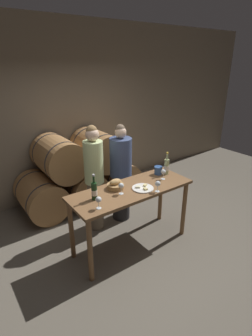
# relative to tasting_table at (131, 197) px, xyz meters

# --- Properties ---
(ground_plane) EXTENTS (10.00, 10.00, 0.00)m
(ground_plane) POSITION_rel_tasting_table_xyz_m (0.00, 0.00, -0.78)
(ground_plane) COLOR #665E51
(stone_wall_back) EXTENTS (10.00, 0.12, 3.20)m
(stone_wall_back) POSITION_rel_tasting_table_xyz_m (0.00, 2.15, 0.82)
(stone_wall_back) COLOR #7F705B
(stone_wall_back) RESTS_ON ground_plane
(barrel_stack) EXTENTS (2.20, 0.93, 1.32)m
(barrel_stack) POSITION_rel_tasting_table_xyz_m (-0.00, 1.56, -0.19)
(barrel_stack) COLOR #9E7042
(barrel_stack) RESTS_ON ground_plane
(tasting_table) EXTENTS (1.71, 0.63, 0.92)m
(tasting_table) POSITION_rel_tasting_table_xyz_m (0.00, 0.00, 0.00)
(tasting_table) COLOR brown
(tasting_table) RESTS_ON ground_plane
(person_left) EXTENTS (0.29, 0.29, 1.67)m
(person_left) POSITION_rel_tasting_table_xyz_m (-0.19, 0.67, 0.09)
(person_left) COLOR #756651
(person_left) RESTS_ON ground_plane
(person_right) EXTENTS (0.35, 0.35, 1.61)m
(person_right) POSITION_rel_tasting_table_xyz_m (0.29, 0.67, 0.03)
(person_right) COLOR #232326
(person_right) RESTS_ON ground_plane
(wine_bottle_red) EXTENTS (0.07, 0.07, 0.33)m
(wine_bottle_red) POSITION_rel_tasting_table_xyz_m (-0.55, 0.03, 0.25)
(wine_bottle_red) COLOR #193819
(wine_bottle_red) RESTS_ON tasting_table
(wine_bottle_white) EXTENTS (0.07, 0.07, 0.34)m
(wine_bottle_white) POSITION_rel_tasting_table_xyz_m (0.71, 0.08, 0.25)
(wine_bottle_white) COLOR #ADBC7F
(wine_bottle_white) RESTS_ON tasting_table
(blue_crock) EXTENTS (0.12, 0.12, 0.12)m
(blue_crock) POSITION_rel_tasting_table_xyz_m (0.61, 0.14, 0.20)
(blue_crock) COLOR #335693
(blue_crock) RESTS_ON tasting_table
(bread_basket) EXTENTS (0.23, 0.23, 0.14)m
(bread_basket) POSITION_rel_tasting_table_xyz_m (-0.18, 0.12, 0.19)
(bread_basket) COLOR #A87F4C
(bread_basket) RESTS_ON tasting_table
(cheese_plate) EXTENTS (0.29, 0.29, 0.04)m
(cheese_plate) POSITION_rel_tasting_table_xyz_m (0.11, -0.10, 0.14)
(cheese_plate) COLOR white
(cheese_plate) RESTS_ON tasting_table
(wine_glass_far_left) EXTENTS (0.07, 0.07, 0.15)m
(wine_glass_far_left) POSITION_rel_tasting_table_xyz_m (-0.61, -0.19, 0.24)
(wine_glass_far_left) COLOR white
(wine_glass_far_left) RESTS_ON tasting_table
(wine_glass_left) EXTENTS (0.07, 0.07, 0.15)m
(wine_glass_left) POSITION_rel_tasting_table_xyz_m (-0.20, -0.05, 0.24)
(wine_glass_left) COLOR white
(wine_glass_left) RESTS_ON tasting_table
(wine_glass_center) EXTENTS (0.07, 0.07, 0.15)m
(wine_glass_center) POSITION_rel_tasting_table_xyz_m (0.22, -0.27, 0.24)
(wine_glass_center) COLOR white
(wine_glass_center) RESTS_ON tasting_table
(wine_glass_right) EXTENTS (0.07, 0.07, 0.15)m
(wine_glass_right) POSITION_rel_tasting_table_xyz_m (0.54, -0.03, 0.24)
(wine_glass_right) COLOR white
(wine_glass_right) RESTS_ON tasting_table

